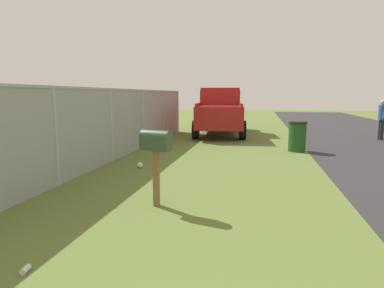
% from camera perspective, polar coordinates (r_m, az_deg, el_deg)
% --- Properties ---
extents(mailbox, '(0.32, 0.53, 1.23)m').
position_cam_1_polar(mailbox, '(5.16, -6.40, -0.33)').
color(mailbox, brown).
rests_on(mailbox, ground).
extents(pickup_truck, '(5.51, 2.58, 2.09)m').
position_cam_1_polar(pickup_truck, '(14.99, 4.93, 6.04)').
color(pickup_truck, maroon).
rests_on(pickup_truck, ground).
extents(trash_bin, '(0.57, 0.57, 0.95)m').
position_cam_1_polar(trash_bin, '(10.79, 18.03, 1.29)').
color(trash_bin, '#1E4C1E').
rests_on(trash_bin, ground).
extents(pedestrian, '(0.49, 0.30, 1.60)m').
position_cam_1_polar(pedestrian, '(14.90, 30.46, 4.15)').
color(pedestrian, black).
rests_on(pedestrian, ground).
extents(fence_section, '(14.58, 0.07, 1.96)m').
position_cam_1_polar(fence_section, '(8.89, -14.05, 3.66)').
color(fence_section, '#9EA3A8').
rests_on(fence_section, ground).
extents(litter_bag_far_scatter, '(0.14, 0.14, 0.14)m').
position_cam_1_polar(litter_bag_far_scatter, '(8.09, -9.15, -3.69)').
color(litter_bag_far_scatter, silver).
rests_on(litter_bag_far_scatter, ground).
extents(litter_can_by_mailbox, '(0.13, 0.09, 0.07)m').
position_cam_1_polar(litter_can_by_mailbox, '(3.91, -27.27, -19.04)').
color(litter_can_by_mailbox, silver).
rests_on(litter_can_by_mailbox, ground).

